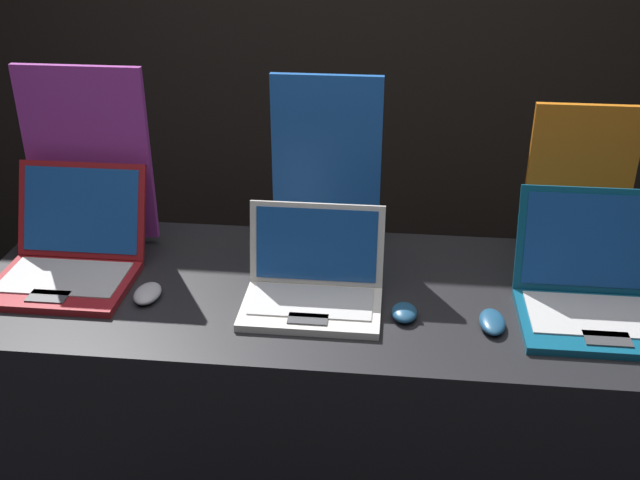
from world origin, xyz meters
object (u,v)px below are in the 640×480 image
Objects in this scene: mouse_middle at (404,312)px; promo_stand_middle at (326,166)px; laptop_back at (596,290)px; promo_stand_back at (579,185)px; mouse_front at (148,293)px; laptop_middle at (313,283)px; mouse_back at (492,322)px; laptop_front at (70,254)px; promo_stand_front at (89,161)px.

promo_stand_middle reaches higher than mouse_middle.
laptop_back is 0.87× the size of promo_stand_back.
laptop_back is at bearing 2.64° from mouse_front.
laptop_middle reaches higher than mouse_back.
promo_stand_middle is at bearing 21.35° from laptop_front.
laptop_front is 0.94m from mouse_middle.
mouse_middle is 0.52m from promo_stand_middle.
promo_stand_middle is at bearing 4.80° from promo_stand_front.
promo_stand_middle is (0.69, 0.06, -0.01)m from promo_stand_front.
promo_stand_middle reaches higher than mouse_back.
laptop_front is 0.76m from promo_stand_middle.
promo_stand_middle is at bearing 90.00° from laptop_middle.
laptop_back is at bearing 1.78° from laptop_middle.
promo_stand_middle is 0.66m from mouse_back.
mouse_middle is at bearing -171.17° from laptop_back.
laptop_back is 0.29m from mouse_back.
mouse_front is 1.17m from laptop_back.
promo_stand_middle is 1.15× the size of promo_stand_back.
laptop_middle is 0.92× the size of laptop_back.
laptop_middle is at bearing 171.07° from mouse_back.
mouse_middle is at bearing -1.81° from mouse_front.
promo_stand_front is at bearing -175.20° from promo_stand_middle.
promo_stand_middle is at bearing -178.49° from promo_stand_back.
promo_stand_middle is 0.72m from promo_stand_back.
promo_stand_back is at bearing 90.00° from laptop_back.
promo_stand_front is 1.04× the size of promo_stand_middle.
laptop_back is at bearing -2.06° from laptop_front.
promo_stand_middle is (-0.24, 0.40, 0.23)m from mouse_middle.
mouse_front is 0.62m from promo_stand_middle.
laptop_front is 0.72× the size of promo_stand_front.
promo_stand_front is 5.94× the size of mouse_middle.
promo_stand_back is (1.41, 0.29, 0.15)m from laptop_front.
mouse_middle is at bearing -12.41° from laptop_middle.
laptop_back is (0.72, -0.32, -0.18)m from promo_stand_middle.
mouse_middle is 0.18× the size of promo_stand_middle.
promo_stand_front is 4.61× the size of mouse_back.
mouse_back is at bearing -8.93° from laptop_middle.
promo_stand_back is at bearing 58.60° from mouse_back.
laptop_back is 3.34× the size of mouse_back.
mouse_middle is 0.49m from laptop_back.
promo_stand_front reaches higher than promo_stand_back.
mouse_front reaches higher than mouse_middle.
promo_stand_back is (1.41, 0.08, -0.04)m from promo_stand_front.
promo_stand_back reaches higher than mouse_front.
promo_stand_back reaches higher than laptop_middle.
mouse_front reaches higher than mouse_back.
laptop_front is at bearing 172.29° from mouse_middle.
mouse_front is at bearing -161.31° from promo_stand_back.
promo_stand_middle is (0.69, 0.27, 0.19)m from laptop_front.
laptop_middle is at bearing -6.05° from laptop_front.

